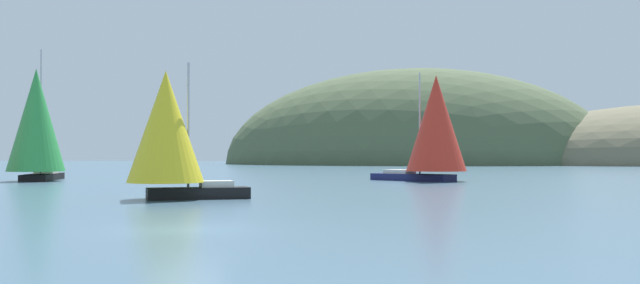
{
  "coord_description": "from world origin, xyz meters",
  "views": [
    {
      "loc": [
        8.19,
        -24.7,
        2.64
      ],
      "look_at": [
        0.0,
        31.08,
        3.33
      ],
      "focal_mm": 42.88,
      "sensor_mm": 36.0,
      "label": 1
    }
  ],
  "objects": [
    {
      "name": "ground_plane",
      "position": [
        0.0,
        0.0,
        0.0
      ],
      "size": [
        360.0,
        360.0,
        0.0
      ],
      "primitive_type": "plane",
      "color": "#426075"
    },
    {
      "name": "headland_center",
      "position": [
        5.0,
        135.0,
        0.0
      ],
      "size": [
        80.71,
        44.0,
        39.75
      ],
      "primitive_type": "ellipsoid",
      "color": "#4C5B3D",
      "rests_on": "ground_plane"
    },
    {
      "name": "sailboat_yellow_sail",
      "position": [
        -6.11,
        15.33,
        3.8
      ],
      "size": [
        7.27,
        5.6,
        7.54
      ],
      "color": "black",
      "rests_on": "ground_plane"
    },
    {
      "name": "sailboat_green_sail",
      "position": [
        -26.44,
        38.39,
        5.16
      ],
      "size": [
        6.17,
        9.86,
        11.9
      ],
      "color": "black",
      "rests_on": "ground_plane"
    },
    {
      "name": "sailboat_scarlet_sail",
      "position": [
        8.45,
        42.95,
        4.88
      ],
      "size": [
        9.65,
        8.16,
        9.67
      ],
      "color": "#191E4C",
      "rests_on": "ground_plane"
    }
  ]
}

